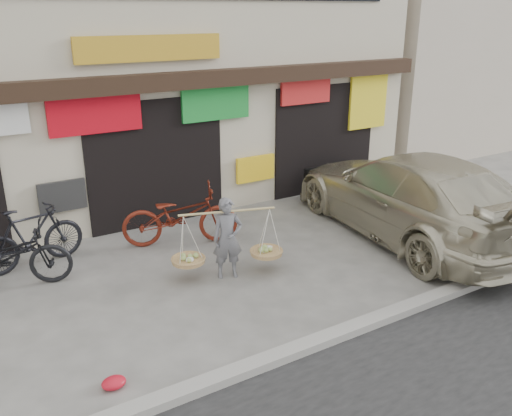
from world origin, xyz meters
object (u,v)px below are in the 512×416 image
bike_1 (31,237)px  suv (410,195)px  bike_0 (6,256)px  street_vendor (228,242)px  bike_2 (180,216)px

bike_1 → suv: 7.34m
bike_1 → suv: bearing=-120.3°
bike_0 → bike_1: bearing=-21.3°
street_vendor → suv: suv is taller
street_vendor → bike_2: 1.74m
street_vendor → bike_1: (-2.82, 2.19, -0.08)m
street_vendor → bike_0: 3.69m
bike_0 → bike_2: bike_2 is taller
bike_1 → street_vendor: bearing=-138.5°
bike_0 → bike_1: bike_1 is taller
bike_0 → bike_2: size_ratio=0.92×
street_vendor → bike_0: (-3.32, 1.61, -0.10)m
street_vendor → bike_0: street_vendor is taller
street_vendor → bike_2: size_ratio=0.83×
street_vendor → bike_1: street_vendor is taller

